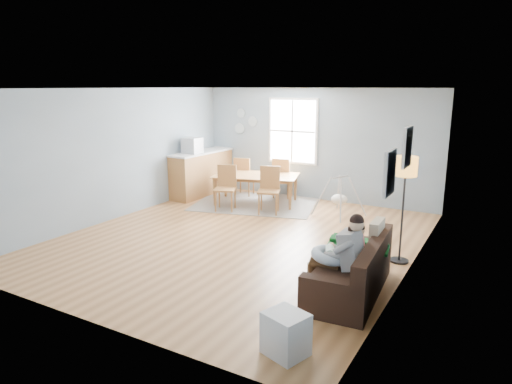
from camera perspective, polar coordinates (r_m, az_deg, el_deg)
The scene contains 22 objects.
room at distance 8.01m, azimuth -2.03°, elevation 10.83°, with size 8.40×9.40×3.90m.
window at distance 11.40m, azimuth 4.62°, elevation 7.58°, with size 1.32×0.08×1.62m.
pictures at distance 5.96m, azimuth 17.43°, elevation 3.94°, with size 0.05×1.34×0.74m.
wall_plates at distance 12.05m, azimuth -1.47°, elevation 8.77°, with size 0.67×0.02×0.66m.
sofa at distance 6.37m, azimuth 12.05°, elevation -10.02°, with size 0.94×1.93×0.76m.
green_throw at distance 6.88m, azimuth 12.75°, elevation -6.38°, with size 0.86×0.69×0.04m, color #155E24.
beige_pillow at distance 6.64m, azimuth 14.84°, elevation -5.32°, with size 0.13×0.45×0.45m, color tan.
father at distance 6.02m, azimuth 10.50°, elevation -7.54°, with size 0.82×0.38×1.19m.
nursing_pillow at distance 6.07m, azimuth 9.20°, elevation -7.82°, with size 0.49×0.49×0.13m, color silver.
infant at distance 6.08m, azimuth 9.26°, elevation -7.15°, with size 0.19×0.33×0.12m.
toddler at distance 6.41m, azimuth 11.96°, elevation -6.29°, with size 0.49×0.25×0.76m.
floor_lamp at distance 7.34m, azimuth 18.17°, elevation 1.98°, with size 0.34×0.34×1.70m.
storage_cube at distance 4.97m, azimuth 3.67°, elevation -17.24°, with size 0.51×0.48×0.46m.
rug at distance 10.90m, azimuth -0.04°, elevation -1.41°, with size 2.78×2.11×0.01m, color gray.
dining_table at distance 10.82m, azimuth -0.04°, elevation 0.33°, with size 1.96×1.10×0.69m, color olive.
chair_sw at distance 10.27m, azimuth -3.77°, elevation 0.95°, with size 0.59×0.59×1.01m.
chair_se at distance 10.00m, azimuth 1.67°, elevation 0.71°, with size 0.60×0.60×1.03m.
chair_nw at distance 11.55m, azimuth -1.59°, elevation 2.27°, with size 0.52×0.52×0.99m.
chair_ne at distance 11.31m, azimuth 3.26°, elevation 2.10°, with size 0.53×0.53×1.01m.
counter at distance 11.79m, azimuth -6.78°, elevation 2.41°, with size 0.65×2.02×1.12m.
monitor at distance 11.37m, azimuth -8.00°, elevation 5.79°, with size 0.41×0.39×0.39m.
baby_swing at distance 9.94m, azimuth 10.37°, elevation -0.80°, with size 1.10×1.11×0.86m.
Camera 1 is at (4.19, -6.82, 2.74)m, focal length 32.00 mm.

